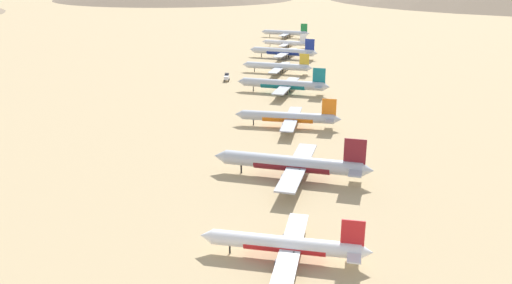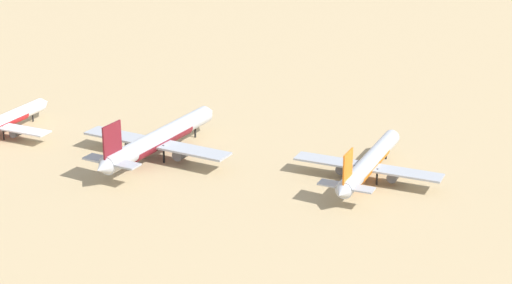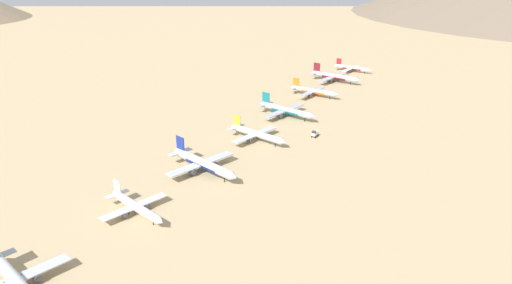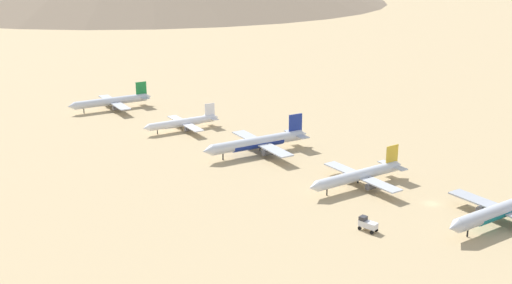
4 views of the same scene
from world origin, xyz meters
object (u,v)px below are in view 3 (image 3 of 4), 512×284
at_px(parked_jet_4, 286,110).
at_px(parked_jet_5, 313,91).
at_px(parked_jet_3, 256,134).
at_px(service_truck, 315,133).
at_px(parked_jet_1, 136,206).
at_px(parked_jet_6, 334,77).
at_px(parked_jet_7, 352,68).
at_px(parked_jet_0, 15,280).
at_px(parked_jet_2, 203,163).

bearing_deg(parked_jet_4, parked_jet_5, 95.59).
bearing_deg(parked_jet_5, parked_jet_3, -83.46).
bearing_deg(parked_jet_3, service_truck, 41.50).
height_order(parked_jet_1, parked_jet_6, parked_jet_6).
bearing_deg(parked_jet_1, service_truck, 78.34).
height_order(parked_jet_5, service_truck, parked_jet_5).
relative_size(parked_jet_5, parked_jet_6, 0.87).
bearing_deg(parked_jet_3, parked_jet_5, 96.54).
xyz_separation_m(parked_jet_4, service_truck, (31.27, -23.69, -2.22)).
height_order(parked_jet_3, parked_jet_7, parked_jet_3).
distance_m(parked_jet_3, service_truck, 33.60).
xyz_separation_m(parked_jet_0, parked_jet_5, (-15.50, 243.55, -0.18)).
distance_m(parked_jet_0, parked_jet_5, 244.04).
height_order(parked_jet_3, parked_jet_6, parked_jet_6).
height_order(parked_jet_1, service_truck, parked_jet_1).
bearing_deg(parked_jet_6, parked_jet_3, -84.09).
height_order(parked_jet_2, service_truck, parked_jet_2).
relative_size(parked_jet_2, service_truck, 8.48).
xyz_separation_m(parked_jet_7, service_truck, (40.87, -167.30, -1.38)).
bearing_deg(parked_jet_5, parked_jet_1, -86.22).
xyz_separation_m(parked_jet_6, service_truck, (40.30, -124.50, -2.35)).
bearing_deg(parked_jet_3, parked_jet_4, 97.62).
xyz_separation_m(parked_jet_3, parked_jet_7, (-15.74, 189.53, -0.46)).
distance_m(parked_jet_2, parked_jet_4, 93.97).
bearing_deg(service_truck, parked_jet_2, -109.91).
bearing_deg(parked_jet_6, parked_jet_0, -86.20).
bearing_deg(parked_jet_6, parked_jet_2, -85.62).
xyz_separation_m(parked_jet_3, service_truck, (25.13, 22.23, -1.84)).
height_order(parked_jet_0, parked_jet_4, parked_jet_4).
bearing_deg(parked_jet_0, parked_jet_5, 93.64).
relative_size(parked_jet_0, parked_jet_7, 1.14).
relative_size(parked_jet_4, parked_jet_5, 1.11).
bearing_deg(parked_jet_7, parked_jet_4, -86.18).
bearing_deg(parked_jet_0, parked_jet_6, 93.80).
bearing_deg(parked_jet_4, service_truck, -37.15).
distance_m(parked_jet_1, parked_jet_3, 92.88).
relative_size(parked_jet_3, service_truck, 7.52).
relative_size(parked_jet_2, parked_jet_3, 1.13).
height_order(parked_jet_0, parked_jet_7, parked_jet_0).
height_order(parked_jet_1, parked_jet_5, parked_jet_5).
height_order(parked_jet_6, service_truck, parked_jet_6).
bearing_deg(parked_jet_1, parked_jet_4, 93.10).
relative_size(parked_jet_1, service_truck, 6.55).
height_order(parked_jet_4, parked_jet_5, parked_jet_4).
relative_size(parked_jet_0, service_truck, 7.68).
bearing_deg(parked_jet_5, parked_jet_2, -85.69).
distance_m(parked_jet_1, parked_jet_4, 139.00).
bearing_deg(parked_jet_7, parked_jet_5, -87.20).
relative_size(parked_jet_5, parked_jet_7, 1.11).
bearing_deg(parked_jet_4, parked_jet_2, -86.41).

